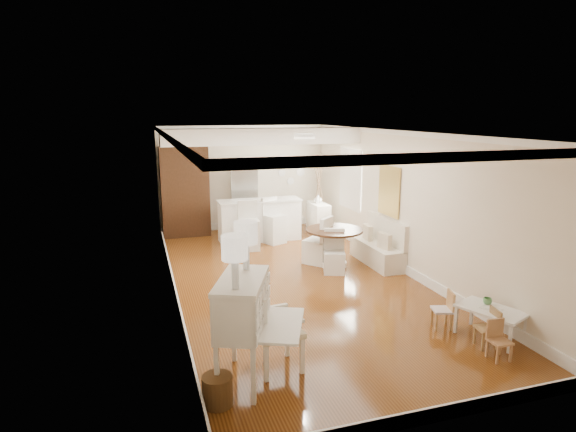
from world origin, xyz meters
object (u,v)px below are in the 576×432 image
slip_chair_far (317,240)px  bar_stool_left (249,226)px  gustavian_armchair (277,329)px  kids_chair_c (500,341)px  wicker_basket (217,390)px  kids_table (490,323)px  kids_chair_a (487,328)px  bar_stool_right (274,221)px  secretary_bureau (242,331)px  fridge (257,197)px  slip_chair_near (334,252)px  pantry_cabinet (185,191)px  breakfast_counter (260,220)px  sideboard (318,219)px  dining_table (334,248)px  kids_chair_b (442,309)px

slip_chair_far → bar_stool_left: 1.83m
gustavian_armchair → kids_chair_c: size_ratio=1.99×
wicker_basket → kids_table: (3.95, 0.42, 0.05)m
gustavian_armchair → wicker_basket: 1.06m
kids_chair_a → bar_stool_right: size_ratio=0.49×
secretary_bureau → fridge: bearing=97.7°
wicker_basket → slip_chair_near: 4.77m
kids_chair_a → pantry_cabinet: (-3.27, 7.46, 0.88)m
bar_stool_left → pantry_cabinet: (-1.25, 1.83, 0.58)m
breakfast_counter → sideboard: (1.61, 0.10, -0.10)m
wicker_basket → sideboard: bearing=60.7°
kids_chair_c → pantry_cabinet: (-3.19, 7.80, 0.89)m
secretary_bureau → slip_chair_near: 4.24m
dining_table → bar_stool_left: bar_stool_left is taller
breakfast_counter → fridge: 1.14m
kids_table → kids_chair_b: kids_chair_b is taller
bar_stool_right → fridge: size_ratio=0.62×
bar_stool_left → fridge: size_ratio=0.63×
kids_chair_c → slip_chair_far: 4.62m
kids_chair_a → slip_chair_near: bearing=-158.9°
kids_chair_a → sideboard: sideboard is taller
secretary_bureau → slip_chair_near: (2.59, 3.35, -0.22)m
slip_chair_far → kids_chair_b: bearing=58.7°
kids_chair_a → fridge: 7.58m
gustavian_armchair → kids_chair_c: (2.80, -0.66, -0.26)m
kids_chair_b → slip_chair_far: (-0.64, 3.50, 0.22)m
slip_chair_far → slip_chair_near: bearing=56.2°
kids_chair_c → bar_stool_right: bearing=102.8°
kids_chair_a → fridge: fridge is taller
secretary_bureau → breakfast_counter: 6.46m
kids_table → kids_chair_c: bearing=-119.3°
dining_table → slip_chair_near: size_ratio=1.36×
bar_stool_left → slip_chair_near: bearing=-54.4°
kids_chair_a → bar_stool_right: 6.15m
kids_chair_c → dining_table: bearing=99.2°
bar_stool_right → kids_chair_c: bearing=-103.1°
slip_chair_near → slip_chair_far: 0.70m
sideboard → bar_stool_left: bearing=-156.0°
slip_chair_near → bar_stool_right: 2.56m
kids_chair_c → slip_chair_near: slip_chair_near is taller
bar_stool_left → fridge: (0.65, 1.80, 0.33)m
bar_stool_right → pantry_cabinet: (-1.97, 1.45, 0.59)m
kids_chair_b → wicker_basket: bearing=-59.0°
fridge → bar_stool_left: bearing=-109.7°
gustavian_armchair → sideboard: bearing=-30.8°
bar_stool_left → pantry_cabinet: pantry_cabinet is taller
bar_stool_right → secretary_bureau: bearing=-133.3°
slip_chair_far → bar_stool_right: bar_stool_right is taller
gustavian_armchair → bar_stool_left: (0.86, 5.30, 0.04)m
bar_stool_left → sideboard: bearing=27.5°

